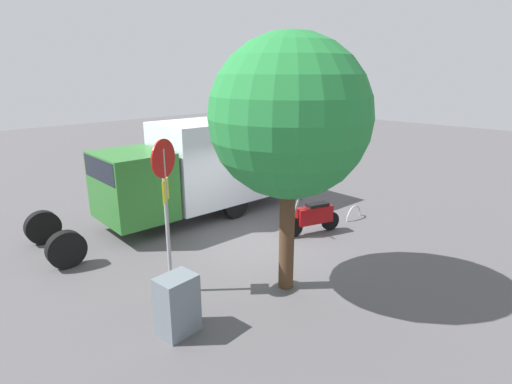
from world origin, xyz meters
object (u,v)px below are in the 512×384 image
at_px(box_truck_near, 203,165).
at_px(bike_rack_hoop, 353,218).
at_px(street_tree, 290,118).
at_px(motorcycle, 314,216).
at_px(stop_sign, 165,193).
at_px(utility_cabinet, 177,305).

distance_m(box_truck_near, bike_rack_hoop, 5.08).
bearing_deg(street_tree, motorcycle, -153.92).
bearing_deg(stop_sign, motorcycle, 177.77).
bearing_deg(box_truck_near, street_tree, 74.38).
relative_size(street_tree, utility_cabinet, 4.80).
bearing_deg(motorcycle, street_tree, 45.87).
bearing_deg(bike_rack_hoop, street_tree, 14.41).
height_order(stop_sign, bike_rack_hoop, stop_sign).
relative_size(box_truck_near, motorcycle, 4.84).
bearing_deg(street_tree, utility_cabinet, -7.16).
relative_size(motorcycle, bike_rack_hoop, 2.04).
bearing_deg(stop_sign, utility_cabinet, 60.70).
bearing_deg(street_tree, bike_rack_hoop, -165.59).
bearing_deg(motorcycle, box_truck_near, -52.57).
bearing_deg(box_truck_near, bike_rack_hoop, 132.58).
height_order(stop_sign, street_tree, street_tree).
height_order(motorcycle, stop_sign, stop_sign).
bearing_deg(bike_rack_hoop, motorcycle, -5.31).
xyz_separation_m(motorcycle, stop_sign, (4.70, -0.18, 1.65)).
bearing_deg(box_truck_near, motorcycle, 111.18).
distance_m(utility_cabinet, bike_rack_hoop, 7.38).
relative_size(street_tree, bike_rack_hoop, 6.13).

